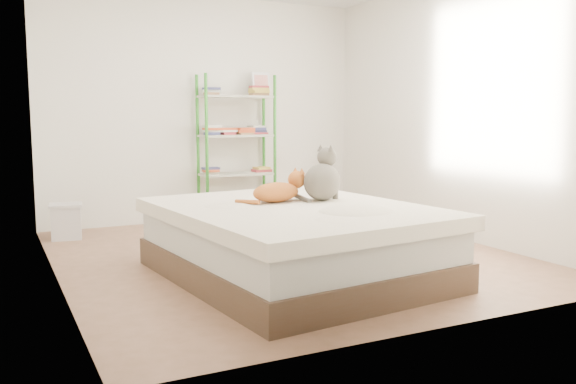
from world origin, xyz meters
TOP-DOWN VIEW (x-y plane):
  - room at (0.00, 0.00)m, footprint 3.81×4.21m
  - bed at (-0.26, -0.70)m, footprint 1.96×2.34m
  - orange_cat at (-0.29, -0.46)m, footprint 0.54×0.36m
  - grey_cat at (0.08, -0.53)m, footprint 0.49×0.47m
  - shelf_unit at (0.31, 1.88)m, footprint 0.89×0.36m
  - cardboard_box at (-0.13, 0.60)m, footprint 0.66×0.67m
  - white_bin at (-1.65, 1.61)m, footprint 0.35×0.32m

SIDE VIEW (x-z plane):
  - white_bin at x=-1.65m, z-range 0.00..0.36m
  - cardboard_box at x=-0.13m, z-range -0.03..0.42m
  - bed at x=-0.26m, z-range 0.00..0.55m
  - orange_cat at x=-0.29m, z-range 0.55..0.75m
  - grey_cat at x=0.08m, z-range 0.55..0.99m
  - shelf_unit at x=0.31m, z-range -0.03..1.72m
  - room at x=0.00m, z-range 0.00..2.61m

